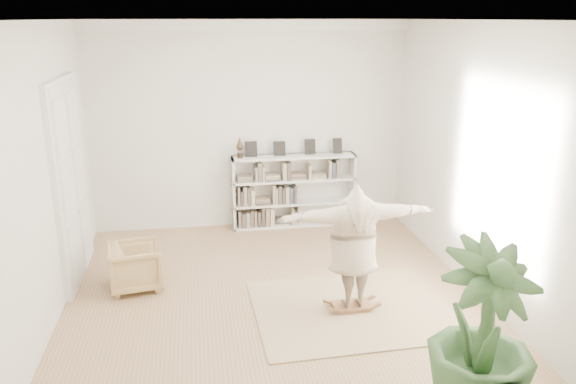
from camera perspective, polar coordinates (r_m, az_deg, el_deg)
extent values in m
plane|color=#92774B|center=(7.65, -1.36, -11.01)|extent=(6.00, 6.00, 0.00)
plane|color=silver|center=(9.88, -3.91, 6.62)|extent=(5.50, 0.00, 5.50)
plane|color=silver|center=(4.20, 4.30, -8.52)|extent=(5.50, 0.00, 5.50)
plane|color=silver|center=(7.15, -23.86, 1.00)|extent=(0.00, 6.00, 6.00)
plane|color=silver|center=(7.83, 18.91, 2.87)|extent=(0.00, 6.00, 6.00)
plane|color=white|center=(6.73, -1.59, 17.08)|extent=(6.00, 6.00, 0.00)
cube|color=white|center=(9.65, -4.08, 16.58)|extent=(5.50, 0.12, 0.18)
cube|color=white|center=(8.46, -21.23, 0.86)|extent=(0.08, 1.78, 2.92)
cube|color=silver|center=(8.08, -21.63, 0.07)|extent=(0.06, 0.78, 2.80)
cube|color=silver|center=(8.84, -20.61, 1.59)|extent=(0.06, 0.78, 2.80)
cube|color=silver|center=(9.95, -5.55, -0.18)|extent=(0.04, 0.35, 1.30)
cube|color=silver|center=(10.30, 6.51, 0.41)|extent=(0.04, 0.35, 1.30)
cube|color=silver|center=(10.22, 0.44, 0.37)|extent=(2.20, 0.04, 1.30)
cube|color=silver|center=(10.27, 0.58, -3.24)|extent=(2.20, 0.35, 0.04)
cube|color=silver|center=(10.14, 0.58, -1.07)|extent=(2.20, 0.35, 0.04)
cube|color=silver|center=(10.01, 0.59, 1.27)|extent=(2.20, 0.35, 0.04)
cube|color=silver|center=(9.90, 0.60, 3.60)|extent=(2.20, 0.35, 0.04)
cube|color=black|center=(9.82, -3.78, 4.29)|extent=(0.18, 0.07, 0.24)
cube|color=black|center=(9.88, -0.88, 4.40)|extent=(0.18, 0.07, 0.24)
cube|color=black|center=(9.97, 2.25, 4.52)|extent=(0.18, 0.07, 0.24)
cube|color=black|center=(10.08, 5.05, 4.60)|extent=(0.18, 0.07, 0.24)
imported|color=tan|center=(8.14, -15.20, -7.29)|extent=(0.80, 0.79, 0.64)
cube|color=tan|center=(7.48, 6.47, -11.73)|extent=(2.56, 2.07, 0.02)
cube|color=#94653B|center=(7.45, 6.49, -11.31)|extent=(0.49, 0.30, 0.03)
cube|color=#94653B|center=(7.46, 6.48, -11.54)|extent=(0.33, 0.06, 0.04)
cube|color=#94653B|center=(7.46, 6.48, -11.54)|extent=(0.33, 0.06, 0.04)
cube|color=#94653B|center=(7.45, 6.49, -11.31)|extent=(0.19, 0.05, 0.10)
cube|color=#94653B|center=(7.45, 6.49, -11.31)|extent=(0.19, 0.05, 0.10)
imported|color=#C3AC92|center=(7.08, 6.72, -5.22)|extent=(2.00, 0.60, 1.61)
imported|color=#33562B|center=(5.54, 19.13, -13.61)|extent=(1.20, 1.20, 1.74)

